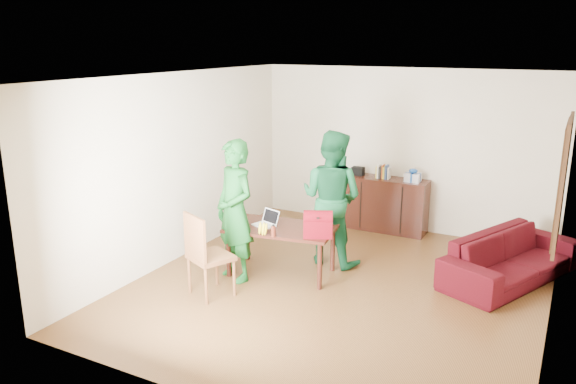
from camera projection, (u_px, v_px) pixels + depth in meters
The scene contains 10 objects.
room at pixel (345, 188), 7.09m from camera, with size 5.20×5.70×2.90m.
table at pixel (281, 232), 7.61m from camera, with size 1.55×1.02×0.68m.
chair at pixel (210, 271), 7.04m from camera, with size 0.64×0.63×1.08m.
person_near at pixel (235, 211), 7.38m from camera, with size 0.69×0.45×1.90m, color #13571E.
person_far at pixel (332, 198), 7.93m from camera, with size 0.94×0.73×1.93m, color #135830.
laptop at pixel (264, 223), 7.62m from camera, with size 0.34×0.29×0.21m.
bananas at pixel (263, 232), 7.27m from camera, with size 0.17×0.11×0.06m, color yellow, non-canonical shape.
bottle at pixel (273, 231), 7.19m from camera, with size 0.05×0.05×0.16m, color #5C2215.
red_bag at pixel (318, 226), 7.18m from camera, with size 0.37×0.21×0.27m, color maroon.
sofa at pixel (511, 258), 7.47m from camera, with size 2.15×0.84×0.63m, color #380807.
Camera 1 is at (2.55, -6.27, 3.11)m, focal length 35.00 mm.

